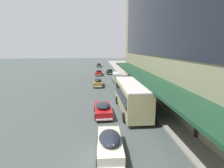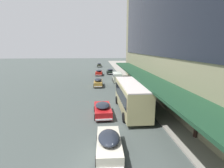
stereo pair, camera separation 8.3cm
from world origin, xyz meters
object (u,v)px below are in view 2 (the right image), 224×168
sedan_trailing_mid (99,65)px  sedan_second_near (109,143)px  pedestrian_at_kerb (196,125)px  sedan_lead_mid (110,71)px  sedan_trailing_near (99,72)px  vw_van (117,77)px  sedan_oncoming_rear (98,82)px  transit_bus_kerbside_front (131,96)px  sedan_lead_near (103,109)px  fire_hydrant (140,93)px

sedan_trailing_mid → sedan_second_near: sedan_second_near is taller
sedan_trailing_mid → pedestrian_at_kerb: 56.21m
sedan_lead_mid → sedan_trailing_near: (-3.20, -2.19, 0.02)m
sedan_lead_mid → sedan_second_near: bearing=-94.3°
sedan_trailing_mid → pedestrian_at_kerb: pedestrian_at_kerb is taller
vw_van → pedestrian_at_kerb: (3.59, -25.00, 0.08)m
sedan_second_near → pedestrian_at_kerb: bearing=11.5°
sedan_oncoming_rear → transit_bus_kerbside_front: bearing=-75.3°
sedan_oncoming_rear → sedan_trailing_near: 13.96m
sedan_lead_mid → sedan_trailing_near: 3.88m
sedan_lead_near → sedan_trailing_mid: (0.23, 50.11, 0.03)m
transit_bus_kerbside_front → sedan_trailing_mid: transit_bus_kerbside_front is taller
fire_hydrant → vw_van: bearing=100.5°
sedan_lead_near → vw_van: (3.74, 19.35, 0.36)m
sedan_oncoming_rear → sedan_trailing_near: size_ratio=0.97×
transit_bus_kerbside_front → fire_hydrant: size_ratio=13.25×
sedan_second_near → fire_hydrant: 15.48m
sedan_lead_near → sedan_lead_mid: sedan_lead_mid is taller
sedan_trailing_near → sedan_second_near: sedan_second_near is taller
sedan_lead_mid → pedestrian_at_kerb: 37.08m
sedan_trailing_mid → vw_van: vw_van is taller
sedan_oncoming_rear → sedan_second_near: sedan_oncoming_rear is taller
sedan_second_near → fire_hydrant: (5.76, 14.37, -0.29)m
transit_bus_kerbside_front → vw_van: (0.45, 18.42, -0.84)m
sedan_trailing_near → sedan_lead_near: bearing=-89.8°
sedan_oncoming_rear → fire_hydrant: sedan_oncoming_rear is taller
transit_bus_kerbside_front → sedan_lead_mid: transit_bus_kerbside_front is taller
sedan_lead_near → sedan_second_near: bearing=-88.2°
sedan_trailing_near → fire_hydrant: (6.08, -21.73, -0.28)m
pedestrian_at_kerb → sedan_trailing_mid: bearing=97.2°
sedan_lead_mid → pedestrian_at_kerb: bearing=-83.4°
vw_van → pedestrian_at_kerb: size_ratio=2.46×
sedan_lead_mid → fire_hydrant: 24.10m
sedan_second_near → pedestrian_at_kerb: pedestrian_at_kerb is taller
sedan_oncoming_rear → vw_van: vw_van is taller
sedan_lead_mid → sedan_oncoming_rear: 16.53m
sedan_oncoming_rear → sedan_trailing_mid: size_ratio=1.03×
sedan_trailing_mid → sedan_trailing_near: size_ratio=0.94×
sedan_lead_mid → fire_hydrant: (2.88, -23.92, -0.25)m
transit_bus_kerbside_front → sedan_lead_mid: bearing=90.4°
sedan_oncoming_rear → fire_hydrant: 10.07m
transit_bus_kerbside_front → sedan_oncoming_rear: 14.63m
sedan_lead_mid → sedan_oncoming_rear: (-3.51, -16.15, 0.04)m
transit_bus_kerbside_front → sedan_oncoming_rear: size_ratio=2.08×
sedan_lead_near → sedan_trailing_near: (-0.10, 28.99, 0.03)m
pedestrian_at_kerb → vw_van: bearing=98.2°
vw_van → sedan_lead_near: bearing=-100.9°
sedan_lead_mid → sedan_trailing_near: size_ratio=0.93×
sedan_trailing_near → sedan_second_near: 36.10m
sedan_oncoming_rear → sedan_lead_mid: bearing=77.7°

